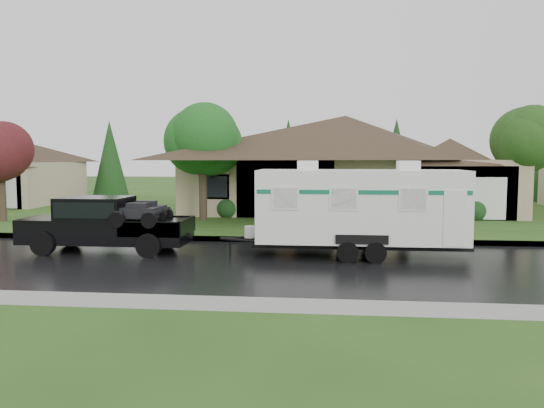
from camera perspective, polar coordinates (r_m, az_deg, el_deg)
The scene contains 11 objects.
ground at distance 18.41m, azimuth 3.03°, elevation -5.23°, with size 140.00×140.00×0.00m, color #284C17.
road at distance 16.45m, azimuth 2.67°, elevation -6.45°, with size 140.00×8.00×0.01m, color black.
curb at distance 20.61m, azimuth 3.34°, elevation -3.91°, with size 140.00×0.50×0.15m, color gray.
lawn at distance 33.26m, azimuth 4.32°, elevation -0.50°, with size 140.00×26.00×0.15m, color #284C17.
house_main at distance 31.96m, azimuth 8.44°, elevation 5.55°, with size 19.44×10.80×6.90m.
tree_left_green at distance 26.68m, azimuth -7.50°, elevation 6.82°, with size 3.46×3.46×5.73m.
tree_red at distance 29.14m, azimuth -27.19°, elevation 4.81°, with size 2.87×2.87×4.75m.
tree_right_green at distance 29.73m, azimuth 25.70°, elevation 6.28°, with size 3.51×3.51×5.81m.
shrub_row at distance 27.54m, azimuth 8.17°, elevation -0.49°, with size 13.60×1.00×1.00m.
pickup_truck at distance 19.31m, azimuth -17.67°, elevation -1.90°, with size 5.73×2.18×1.91m.
travel_trailer at distance 17.67m, azimuth 9.44°, elevation -0.21°, with size 7.07×2.48×3.17m.
Camera 1 is at (0.90, -18.09, 3.28)m, focal length 35.00 mm.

